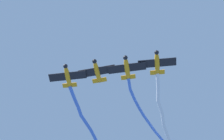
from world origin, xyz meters
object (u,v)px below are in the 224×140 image
Objects in this scene: airplane_lead at (68,76)px; airplane_slot at (157,63)px; airplane_left_wing at (97,71)px; airplane_right_wing at (127,68)px.

airplane_lead is 18.89m from airplane_slot.
airplane_left_wing is at bearing -93.70° from airplane_slot.
airplane_left_wing is 12.60m from airplane_slot.
airplane_lead is at bearing -90.97° from airplane_right_wing.
airplane_slot reaches higher than airplane_right_wing.
airplane_left_wing is (5.61, 2.83, 0.30)m from airplane_lead.
airplane_slot is (5.63, 2.84, 0.30)m from airplane_right_wing.
airplane_lead and airplane_right_wing have the same top height.
airplane_left_wing is at bearing 87.66° from airplane_lead.
airplane_left_wing is 6.31m from airplane_right_wing.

